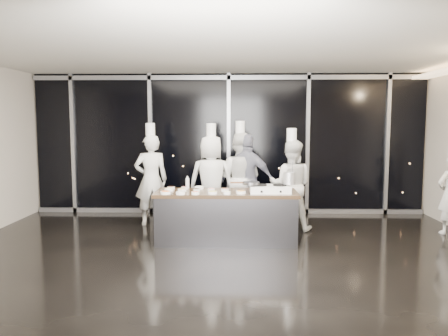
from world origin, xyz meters
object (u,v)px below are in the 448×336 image
object	(u,v)px
chef_center	(240,178)
guest	(247,180)
frying_pan	(250,183)
chef_right	(291,185)
stock_pot	(289,178)
stove	(270,189)
chef_far_left	(151,179)
chef_left	(211,180)
demo_counter	(226,217)

from	to	relation	value
chef_center	guest	size ratio (longest dim) A/B	1.14
frying_pan	chef_right	size ratio (longest dim) A/B	0.25
stock_pot	chef_right	distance (m)	1.07
stove	guest	distance (m)	1.44
chef_right	chef_far_left	bearing A→B (deg)	3.90
chef_far_left	chef_left	world-z (taller)	chef_far_left
chef_left	guest	bearing A→B (deg)	-179.17
stock_pot	chef_right	size ratio (longest dim) A/B	0.10
chef_far_left	chef_right	xyz separation A→B (m)	(2.81, -0.35, -0.06)
frying_pan	chef_right	bearing A→B (deg)	51.18
demo_counter	frying_pan	size ratio (longest dim) A/B	4.92
frying_pan	chef_far_left	size ratio (longest dim) A/B	0.24
demo_counter	guest	bearing A→B (deg)	72.82
chef_far_left	guest	size ratio (longest dim) A/B	1.12
guest	chef_far_left	bearing A→B (deg)	19.48
demo_counter	chef_center	bearing A→B (deg)	79.83
chef_far_left	chef_center	xyz separation A→B (m)	(1.82, 0.09, 0.01)
stock_pot	chef_left	distance (m)	1.92
frying_pan	stove	bearing A→B (deg)	2.28
stock_pot	chef_left	xyz separation A→B (m)	(-1.41, 1.29, -0.21)
chef_far_left	guest	distance (m)	1.97
frying_pan	chef_far_left	world-z (taller)	chef_far_left
chef_center	stock_pot	bearing A→B (deg)	142.02
stove	chef_far_left	world-z (taller)	chef_far_left
chef_left	stove	bearing A→B (deg)	124.32
chef_right	chef_left	bearing A→B (deg)	1.38
stock_pot	demo_counter	bearing A→B (deg)	176.13
chef_left	guest	xyz separation A→B (m)	(0.73, 0.07, -0.00)
frying_pan	guest	world-z (taller)	guest
demo_counter	chef_far_left	xyz separation A→B (m)	(-1.57, 1.30, 0.49)
stock_pot	stove	bearing A→B (deg)	-175.16
stove	guest	bearing A→B (deg)	102.74
stock_pot	chef_far_left	size ratio (longest dim) A/B	0.10
frying_pan	chef_far_left	bearing A→B (deg)	142.92
frying_pan	guest	size ratio (longest dim) A/B	0.27
demo_counter	chef_center	world-z (taller)	chef_center
demo_counter	chef_left	bearing A→B (deg)	105.02
stove	stock_pot	size ratio (longest dim) A/B	3.36
chef_right	chef_center	bearing A→B (deg)	-13.09
frying_pan	chef_right	xyz separation A→B (m)	(0.82, 1.08, -0.18)
stove	chef_center	distance (m)	1.58
stove	stock_pot	world-z (taller)	stock_pot
stock_pot	chef_center	bearing A→B (deg)	119.46
frying_pan	guest	bearing A→B (deg)	89.29
demo_counter	chef_right	distance (m)	1.62
stove	chef_right	distance (m)	1.17
guest	chef_right	distance (m)	0.91
demo_counter	stove	distance (m)	0.91
chef_center	demo_counter	bearing A→B (deg)	102.39
demo_counter	frying_pan	bearing A→B (deg)	-16.41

